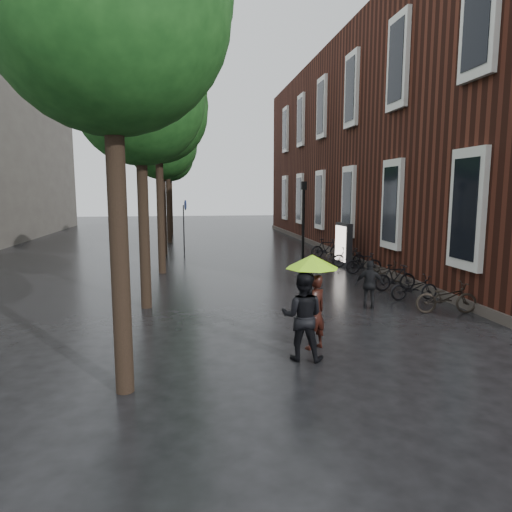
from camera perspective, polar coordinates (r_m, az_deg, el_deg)
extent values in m
plane|color=black|center=(8.32, 12.92, -17.23)|extent=(120.00, 120.00, 0.00)
cube|color=#38160F|center=(29.76, 18.33, 12.46)|extent=(10.00, 33.00, 12.00)
cube|color=silver|center=(15.00, 25.00, 5.31)|extent=(0.25, 1.60, 3.60)
cube|color=black|center=(14.95, 24.68, 5.33)|extent=(0.10, 1.20, 3.00)
cube|color=silver|center=(15.79, 26.31, 25.64)|extent=(0.25, 1.60, 3.60)
cube|color=black|center=(15.74, 25.98, 25.72)|extent=(0.10, 1.20, 3.00)
cube|color=silver|center=(19.36, 16.73, 6.19)|extent=(0.25, 1.60, 3.60)
cube|color=black|center=(19.31, 16.46, 6.19)|extent=(0.10, 1.20, 3.00)
cube|color=silver|center=(19.98, 17.42, 22.15)|extent=(0.25, 1.60, 3.60)
cube|color=black|center=(19.94, 17.14, 22.19)|extent=(0.10, 1.20, 3.00)
cube|color=silver|center=(23.97, 11.56, 6.67)|extent=(0.25, 1.60, 3.60)
cube|color=black|center=(23.93, 11.33, 6.67)|extent=(0.10, 1.20, 3.00)
cube|color=silver|center=(24.47, 11.94, 19.65)|extent=(0.25, 1.60, 3.60)
cube|color=black|center=(24.43, 11.71, 19.67)|extent=(0.10, 1.20, 3.00)
cube|color=silver|center=(28.70, 8.06, 6.96)|extent=(0.25, 1.60, 3.60)
cube|color=black|center=(28.68, 7.87, 6.96)|extent=(0.10, 1.20, 3.00)
cube|color=silver|center=(29.13, 8.29, 17.84)|extent=(0.25, 1.60, 3.60)
cube|color=black|center=(29.10, 8.09, 17.85)|extent=(0.10, 1.20, 3.00)
cube|color=silver|center=(33.52, 5.56, 7.15)|extent=(0.25, 1.60, 3.60)
cube|color=black|center=(33.49, 5.40, 7.15)|extent=(0.10, 1.20, 3.00)
cube|color=silver|center=(33.88, 5.70, 16.49)|extent=(0.25, 1.60, 3.60)
cube|color=black|center=(33.86, 5.52, 16.50)|extent=(0.10, 1.20, 3.00)
cube|color=silver|center=(38.38, 3.69, 7.29)|extent=(0.25, 1.60, 3.60)
cube|color=black|center=(38.36, 3.55, 7.29)|extent=(0.10, 1.20, 3.00)
cube|color=silver|center=(38.70, 3.77, 15.46)|extent=(0.25, 1.60, 3.60)
cube|color=black|center=(38.68, 3.62, 15.46)|extent=(0.10, 1.20, 3.00)
cube|color=#3F3833|center=(27.99, 8.83, 1.07)|extent=(0.40, 33.00, 0.30)
cylinder|color=black|center=(8.13, -16.66, -0.69)|extent=(0.32, 0.32, 4.68)
cylinder|color=black|center=(14.07, -13.81, 2.66)|extent=(0.32, 0.32, 4.51)
cylinder|color=black|center=(20.02, -11.82, 4.90)|extent=(0.32, 0.32, 4.95)
cylinder|color=black|center=(26.02, -11.48, 5.01)|extent=(0.32, 0.32, 4.40)
cylinder|color=black|center=(32.00, -10.84, 5.92)|extent=(0.32, 0.32, 4.79)
cylinder|color=black|center=(38.00, -10.62, 6.08)|extent=(0.32, 0.32, 4.57)
imported|color=black|center=(10.38, 7.28, -6.92)|extent=(0.74, 0.63, 1.71)
imported|color=black|center=(9.68, 5.82, -7.50)|extent=(1.10, 0.97, 1.87)
cylinder|color=black|center=(9.93, 6.95, -4.87)|extent=(0.02, 0.02, 1.47)
cone|color=#A0FF1A|center=(9.79, 7.02, -0.67)|extent=(1.16, 1.16, 0.29)
cylinder|color=black|center=(9.76, 7.04, 0.41)|extent=(0.02, 0.02, 0.08)
imported|color=black|center=(14.19, 14.04, -3.50)|extent=(0.94, 0.66, 1.48)
imported|color=black|center=(14.42, 22.68, -4.81)|extent=(1.85, 0.88, 0.93)
imported|color=black|center=(15.76, 19.16, -3.76)|extent=(1.59, 0.59, 0.83)
imported|color=black|center=(17.03, 16.99, -2.59)|extent=(1.61, 0.52, 0.96)
imported|color=black|center=(18.56, 15.73, -1.89)|extent=(1.64, 0.89, 0.82)
imported|color=black|center=(20.14, 13.33, -0.86)|extent=(1.60, 0.55, 0.95)
imported|color=black|center=(21.77, 11.51, -0.14)|extent=(1.58, 0.48, 0.94)
imported|color=black|center=(23.10, 10.43, 0.22)|extent=(1.68, 0.86, 0.84)
imported|color=black|center=(24.59, 8.80, 0.96)|extent=(1.74, 0.56, 1.03)
cube|color=black|center=(22.08, 10.89, 1.42)|extent=(0.28, 1.35, 2.04)
cube|color=silver|center=(22.02, 10.53, 1.55)|extent=(0.04, 1.14, 1.67)
cylinder|color=black|center=(18.58, 5.91, 2.81)|extent=(0.11, 0.11, 3.66)
cube|color=black|center=(18.51, 6.00, 8.75)|extent=(0.20, 0.20, 0.32)
sphere|color=#FFE5B2|center=(18.51, 6.00, 8.75)|extent=(0.16, 0.16, 0.16)
cylinder|color=#262628|center=(25.57, -9.01, 3.19)|extent=(0.07, 0.07, 2.78)
cylinder|color=#0E299C|center=(25.49, -8.83, 6.31)|extent=(0.03, 0.56, 0.56)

